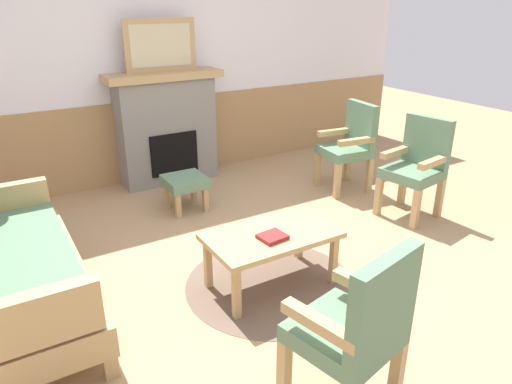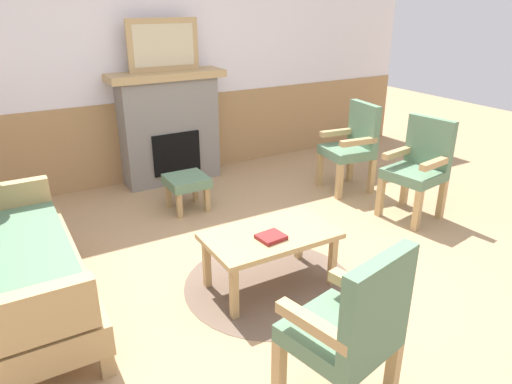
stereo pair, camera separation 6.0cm
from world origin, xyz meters
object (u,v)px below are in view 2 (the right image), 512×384
book_on_table (271,237)px  coffee_table (270,240)px  couch (16,265)px  armchair_front_left (351,327)px  fireplace (169,127)px  framed_picture (163,45)px  footstool (187,183)px  armchair_near_fireplace (353,143)px  armchair_by_window_left (419,164)px

book_on_table → coffee_table: bearing=61.0°
couch → armchair_front_left: same height
fireplace → book_on_table: (-0.21, -2.58, -0.20)m
fireplace → framed_picture: size_ratio=1.62×
framed_picture → footstool: bearing=-101.0°
couch → coffee_table: size_ratio=1.88×
fireplace → footstool: fireplace is taller
framed_picture → armchair_near_fireplace: size_ratio=0.82×
armchair_front_left → coffee_table: bearing=76.9°
coffee_table → armchair_front_left: armchair_front_left is taller
fireplace → couch: size_ratio=0.72×
fireplace → coffee_table: size_ratio=1.35×
armchair_near_fireplace → armchair_by_window_left: same height
coffee_table → fireplace: bearing=86.1°
book_on_table → armchair_by_window_left: (1.96, 0.42, 0.08)m
coffee_table → armchair_near_fireplace: (1.83, 1.21, 0.15)m
armchair_near_fireplace → framed_picture: bearing=142.0°
coffee_table → armchair_by_window_left: armchair_by_window_left is taller
coffee_table → armchair_front_left: size_ratio=0.98×
book_on_table → footstool: bearing=88.6°
fireplace → footstool: size_ratio=3.25×
fireplace → couch: bearing=-132.8°
framed_picture → couch: 2.93m
framed_picture → coffee_table: framed_picture is taller
book_on_table → armchair_front_left: (-0.24, -1.13, 0.08)m
book_on_table → fireplace: bearing=85.3°
framed_picture → coffee_table: size_ratio=0.83×
book_on_table → armchair_by_window_left: size_ratio=0.19×
armchair_by_window_left → armchair_front_left: same height
couch → book_on_table: (1.61, -0.61, 0.06)m
book_on_table → footstool: size_ratio=0.47×
footstool → armchair_near_fireplace: 1.89m
fireplace → couch: (-1.82, -1.97, -0.26)m
framed_picture → book_on_table: (-0.21, -2.58, -1.10)m
fireplace → armchair_near_fireplace: bearing=-38.0°
armchair_by_window_left → armchair_near_fireplace: bearing=95.8°
footstool → armchair_by_window_left: (1.92, -1.27, 0.25)m
armchair_near_fireplace → armchair_front_left: (-2.11, -2.41, 0.00)m
couch → armchair_by_window_left: bearing=-3.0°
book_on_table → armchair_near_fireplace: armchair_near_fireplace is taller
framed_picture → footstool: framed_picture is taller
armchair_front_left → couch: bearing=128.4°
couch → armchair_near_fireplace: (3.48, 0.68, 0.14)m
fireplace → armchair_by_window_left: bearing=-51.1°
coffee_table → armchair_front_left: 1.24m
armchair_by_window_left → framed_picture: bearing=128.9°
framed_picture → armchair_by_window_left: size_ratio=0.82×
couch → footstool: bearing=33.3°
armchair_by_window_left → armchair_front_left: 2.68m
fireplace → book_on_table: fireplace is taller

